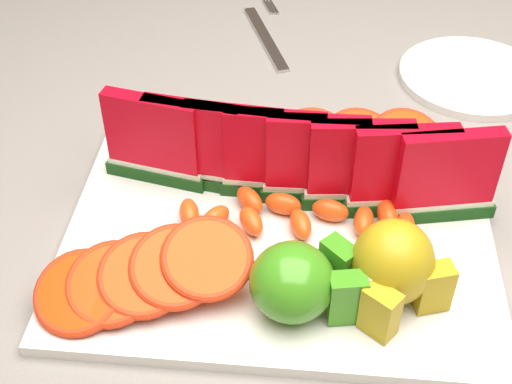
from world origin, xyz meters
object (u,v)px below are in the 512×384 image
object	(u,v)px
platter	(279,237)
pear_cluster	(394,267)
side_plate	(472,76)
fork	(266,35)
apple_cluster	(301,282)

from	to	relation	value
platter	pear_cluster	size ratio (longest dim) A/B	4.01
pear_cluster	side_plate	distance (m)	0.39
platter	fork	xyz separation A→B (m)	(-0.04, 0.38, -0.00)
platter	side_plate	bearing A→B (deg)	53.89
side_plate	pear_cluster	bearing A→B (deg)	-108.01
pear_cluster	fork	bearing A→B (deg)	107.53
pear_cluster	platter	bearing A→B (deg)	145.25
pear_cluster	side_plate	bearing A→B (deg)	71.99
platter	fork	distance (m)	0.39
platter	pear_cluster	world-z (taller)	pear_cluster
apple_cluster	side_plate	distance (m)	0.44
platter	pear_cluster	bearing A→B (deg)	-34.75
fork	platter	bearing A→B (deg)	-83.52
platter	fork	world-z (taller)	platter
platter	apple_cluster	world-z (taller)	apple_cluster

